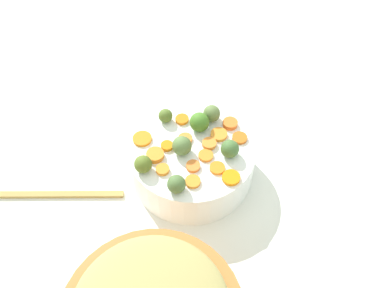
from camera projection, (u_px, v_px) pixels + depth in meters
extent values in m
cube|color=white|center=(190.00, 177.00, 0.94)|extent=(2.40, 2.40, 0.02)
cylinder|color=white|center=(192.00, 160.00, 0.90)|extent=(0.27, 0.27, 0.09)
cylinder|color=orange|center=(209.00, 144.00, 0.87)|extent=(0.03, 0.03, 0.01)
cylinder|color=orange|center=(155.00, 155.00, 0.85)|extent=(0.05, 0.05, 0.01)
cylinder|color=orange|center=(142.00, 139.00, 0.88)|extent=(0.06, 0.06, 0.01)
cylinder|color=orange|center=(182.00, 119.00, 0.91)|extent=(0.03, 0.03, 0.01)
cylinder|color=orange|center=(167.00, 146.00, 0.86)|extent=(0.04, 0.04, 0.01)
cylinder|color=orange|center=(217.00, 168.00, 0.83)|extent=(0.04, 0.04, 0.01)
cylinder|color=orange|center=(231.00, 178.00, 0.81)|extent=(0.05, 0.05, 0.01)
cylinder|color=orange|center=(163.00, 170.00, 0.83)|extent=(0.03, 0.03, 0.01)
cylinder|color=orange|center=(193.00, 166.00, 0.83)|extent=(0.03, 0.03, 0.01)
cylinder|color=orange|center=(193.00, 182.00, 0.81)|extent=(0.04, 0.04, 0.01)
cylinder|color=orange|center=(206.00, 156.00, 0.85)|extent=(0.03, 0.03, 0.01)
cylinder|color=orange|center=(240.00, 138.00, 0.88)|extent=(0.04, 0.04, 0.01)
cylinder|color=orange|center=(230.00, 124.00, 0.90)|extent=(0.05, 0.05, 0.01)
cylinder|color=orange|center=(219.00, 135.00, 0.88)|extent=(0.05, 0.05, 0.01)
cylinder|color=orange|center=(185.00, 139.00, 0.88)|extent=(0.04, 0.04, 0.01)
sphere|color=#5C7B41|center=(182.00, 146.00, 0.84)|extent=(0.04, 0.04, 0.04)
sphere|color=#466E36|center=(230.00, 149.00, 0.84)|extent=(0.04, 0.04, 0.04)
sphere|color=#5F7940|center=(213.00, 114.00, 0.90)|extent=(0.04, 0.04, 0.04)
sphere|color=#596F26|center=(143.00, 164.00, 0.82)|extent=(0.04, 0.04, 0.04)
sphere|color=#526C28|center=(165.00, 116.00, 0.90)|extent=(0.03, 0.03, 0.03)
sphere|color=#4E6D39|center=(176.00, 184.00, 0.79)|extent=(0.04, 0.04, 0.04)
sphere|color=#457A27|center=(199.00, 122.00, 0.88)|extent=(0.04, 0.04, 0.04)
cube|color=#B3904A|center=(58.00, 195.00, 0.90)|extent=(0.15, 0.25, 0.01)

